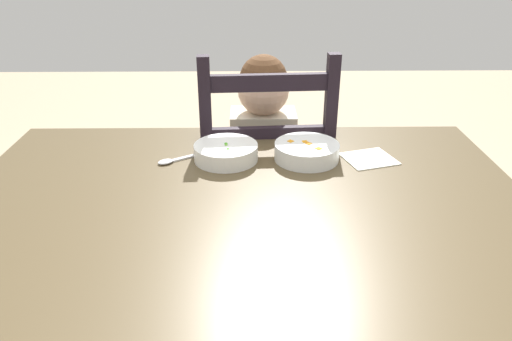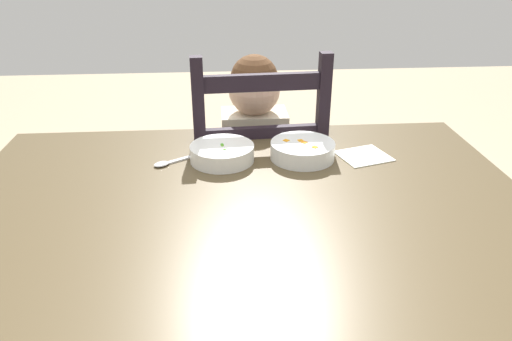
% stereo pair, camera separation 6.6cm
% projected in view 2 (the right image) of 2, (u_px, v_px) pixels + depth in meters
% --- Properties ---
extents(dining_table, '(1.39, 0.99, 0.72)m').
position_uv_depth(dining_table, '(245.00, 236.00, 1.20)').
color(dining_table, '#4D3F28').
rests_on(dining_table, ground).
extents(dining_chair, '(0.45, 0.45, 0.98)m').
position_uv_depth(dining_chair, '(256.00, 192.00, 1.76)').
color(dining_chair, black).
rests_on(dining_chair, ground).
extents(child_figure, '(0.32, 0.31, 0.95)m').
position_uv_depth(child_figure, '(255.00, 151.00, 1.69)').
color(child_figure, beige).
rests_on(child_figure, ground).
extents(bowl_of_peas, '(0.18, 0.18, 0.05)m').
position_uv_depth(bowl_of_peas, '(222.00, 153.00, 1.36)').
color(bowl_of_peas, white).
rests_on(bowl_of_peas, dining_table).
extents(bowl_of_carrots, '(0.18, 0.18, 0.05)m').
position_uv_depth(bowl_of_carrots, '(303.00, 150.00, 1.38)').
color(bowl_of_carrots, white).
rests_on(bowl_of_carrots, dining_table).
extents(spoon, '(0.13, 0.09, 0.01)m').
position_uv_depth(spoon, '(168.00, 162.00, 1.35)').
color(spoon, silver).
rests_on(spoon, dining_table).
extents(paper_napkin, '(0.16, 0.15, 0.00)m').
position_uv_depth(paper_napkin, '(364.00, 156.00, 1.40)').
color(paper_napkin, white).
rests_on(paper_napkin, dining_table).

